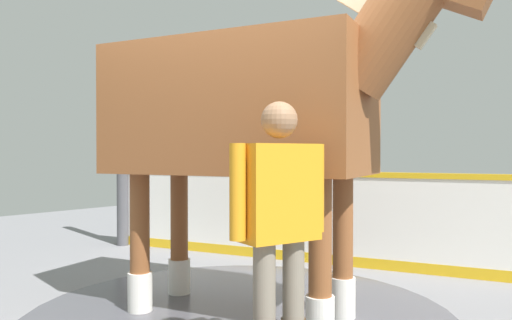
{
  "coord_description": "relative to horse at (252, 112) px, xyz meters",
  "views": [
    {
      "loc": [
        2.57,
        -2.81,
        1.3
      ],
      "look_at": [
        0.32,
        -0.22,
        1.25
      ],
      "focal_mm": 34.95,
      "sensor_mm": 36.0,
      "label": 1
    }
  ],
  "objects": [
    {
      "name": "roof_post_far",
      "position": [
        -3.38,
        1.09,
        -0.23
      ],
      "size": [
        0.16,
        0.16,
        2.79
      ],
      "primitive_type": "cylinder",
      "color": "#4C4C51",
      "rests_on": "ground"
    },
    {
      "name": "barrier_wall",
      "position": [
        -0.65,
        1.95,
        -1.12
      ],
      "size": [
        5.76,
        1.66,
        1.08
      ],
      "color": "white",
      "rests_on": "ground"
    },
    {
      "name": "handler",
      "position": [
        0.83,
        -0.69,
        -0.71
      ],
      "size": [
        0.34,
        0.63,
        1.6
      ],
      "rotation": [
        0.0,
        0.0,
        2.86
      ],
      "color": "#47331E",
      "rests_on": "ground"
    },
    {
      "name": "wet_patch",
      "position": [
        -0.11,
        -0.03,
        -1.62
      ],
      "size": [
        3.45,
        3.45,
        0.0
      ],
      "primitive_type": "cylinder",
      "color": "#4C4C54",
      "rests_on": "ground"
    },
    {
      "name": "horse",
      "position": [
        0.0,
        0.0,
        0.0
      ],
      "size": [
        3.32,
        1.53,
        2.74
      ],
      "rotation": [
        0.0,
        0.0,
        0.27
      ],
      "color": "brown",
      "rests_on": "ground"
    }
  ]
}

